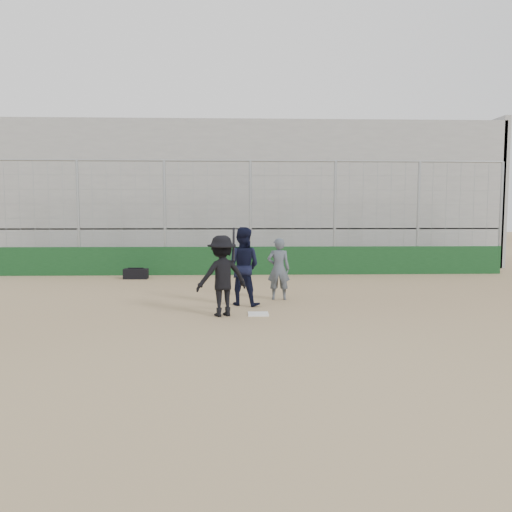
{
  "coord_description": "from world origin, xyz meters",
  "views": [
    {
      "loc": [
        -0.43,
        -10.62,
        2.2
      ],
      "look_at": [
        0.0,
        1.4,
        1.15
      ],
      "focal_mm": 35.0,
      "sensor_mm": 36.0,
      "label": 1
    }
  ],
  "objects_px": {
    "catcher_crouched": "(242,279)",
    "umpire": "(279,272)",
    "batter_at_plate": "(222,276)",
    "equipment_bag": "(136,274)"
  },
  "relations": [
    {
      "from": "catcher_crouched",
      "to": "umpire",
      "type": "relative_size",
      "value": 0.88
    },
    {
      "from": "catcher_crouched",
      "to": "batter_at_plate",
      "type": "bearing_deg",
      "value": -110.86
    },
    {
      "from": "umpire",
      "to": "equipment_bag",
      "type": "distance_m",
      "value": 6.08
    },
    {
      "from": "batter_at_plate",
      "to": "catcher_crouched",
      "type": "bearing_deg",
      "value": 69.14
    },
    {
      "from": "equipment_bag",
      "to": "umpire",
      "type": "bearing_deg",
      "value": -43.01
    },
    {
      "from": "umpire",
      "to": "equipment_bag",
      "type": "height_order",
      "value": "umpire"
    },
    {
      "from": "catcher_crouched",
      "to": "umpire",
      "type": "xyz_separation_m",
      "value": [
        0.92,
        0.76,
        0.08
      ]
    },
    {
      "from": "catcher_crouched",
      "to": "umpire",
      "type": "distance_m",
      "value": 1.19
    },
    {
      "from": "batter_at_plate",
      "to": "catcher_crouched",
      "type": "xyz_separation_m",
      "value": [
        0.45,
        1.17,
        -0.24
      ]
    },
    {
      "from": "catcher_crouched",
      "to": "equipment_bag",
      "type": "distance_m",
      "value": 6.03
    }
  ]
}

